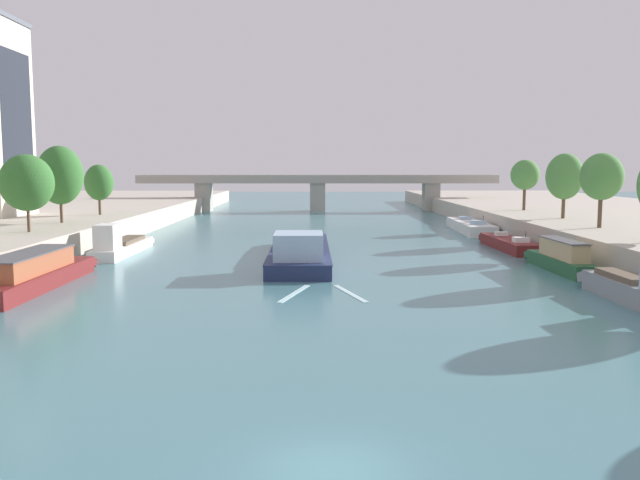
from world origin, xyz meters
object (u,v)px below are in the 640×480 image
Objects in this scene: moored_boat_left_end at (121,245)px; moored_boat_right_end at (561,258)px; tree_left_by_lamp at (99,183)px; tree_right_far at (565,177)px; moored_boat_right_lone at (509,243)px; tree_right_end_of_row at (525,175)px; tree_left_midway at (60,175)px; moored_boat_left_gap_after at (34,273)px; bridge_far at (318,188)px; tree_right_nearest at (602,177)px; barge_midriver at (300,251)px; tree_left_far at (27,183)px; moored_boat_right_near at (470,226)px; moored_boat_right_second at (632,288)px.

moored_boat_right_end is (37.28, -9.97, 0.15)m from moored_boat_left_end.
tree_right_far reaches higher than tree_left_by_lamp.
moored_boat_right_lone is 1.96× the size of tree_right_end_of_row.
tree_left_midway is 1.31× the size of tree_left_by_lamp.
moored_boat_left_end is (0.79, 17.04, -0.15)m from moored_boat_left_gap_after.
tree_left_by_lamp is (-6.46, 33.59, 5.25)m from moored_boat_left_gap_after.
moored_boat_left_gap_after is 80.47m from bridge_far.
tree_left_midway is 1.12× the size of tree_right_nearest.
barge_midriver is at bearing -134.54° from tree_right_end_of_row.
moored_boat_right_near is at bearing 30.18° from tree_left_far.
moored_boat_right_end is (20.51, -5.49, 0.12)m from barge_midriver.
barge_midriver is at bearing 35.55° from moored_boat_left_gap_after.
moored_boat_left_gap_after is 38.72m from moored_boat_right_end.
tree_left_far is (-43.98, -7.90, 6.20)m from moored_boat_right_lone.
moored_boat_right_end is 1.87× the size of tree_left_by_lamp.
tree_right_end_of_row reaches higher than bridge_far.
tree_right_far reaches higher than moored_boat_right_end.
tree_left_far is at bearing 178.78° from barge_midriver.
tree_right_nearest is at bearing 20.24° from moored_boat_left_gap_after.
moored_boat_right_near is 2.80× the size of tree_left_by_lamp.
tree_right_far is 1.08× the size of tree_right_end_of_row.
moored_boat_left_gap_after is at bearing -137.98° from tree_right_end_of_row.
tree_right_nearest reaches higher than barge_midriver.
tree_left_midway is 11.23m from tree_left_by_lamp.
moored_boat_left_end is 43.54m from moored_boat_right_near.
tree_left_far is at bearing -164.10° from tree_right_far.
moored_boat_right_lone is 1.66× the size of tree_left_midway.
barge_midriver is 65.61m from bridge_far.
tree_left_midway is (-7.45, 5.37, 6.40)m from moored_boat_left_end.
moored_boat_left_gap_after is 1.15× the size of moored_boat_left_end.
moored_boat_left_end is at bearing 165.03° from barge_midriver.
moored_boat_right_end is at bearing 89.03° from moored_boat_right_second.
moored_boat_right_end is (0.20, 12.06, 0.11)m from moored_boat_right_second.
tree_left_far is (-6.68, -3.99, 5.87)m from moored_boat_left_end.
barge_midriver is 24.18m from tree_left_far.
barge_midriver is at bearing 139.17° from moored_boat_right_second.
moored_boat_left_end is 37.50m from moored_boat_right_lone.
barge_midriver is 3.02× the size of tree_left_midway.
tree_right_nearest is at bearing 8.46° from barge_midriver.
barge_midriver is 1.42× the size of moored_boat_right_near.
tree_right_end_of_row is (8.18, 46.48, 6.15)m from moored_boat_right_second.
barge_midriver is at bearing -157.74° from moored_boat_right_lone.
tree_right_end_of_row is at bearing 8.55° from tree_left_by_lamp.
moored_boat_right_end is at bearing -18.93° from tree_left_midway.
bridge_far reaches higher than moored_boat_right_near.
tree_left_midway is (-44.73, 15.34, 6.25)m from moored_boat_right_end.
tree_right_nearest is at bearing 71.35° from moored_boat_right_second.
tree_right_nearest is at bearing -6.33° from tree_left_midway.
moored_boat_left_gap_after reaches higher than moored_boat_right_lone.
tree_right_far is (51.90, 14.78, 0.31)m from tree_left_far.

